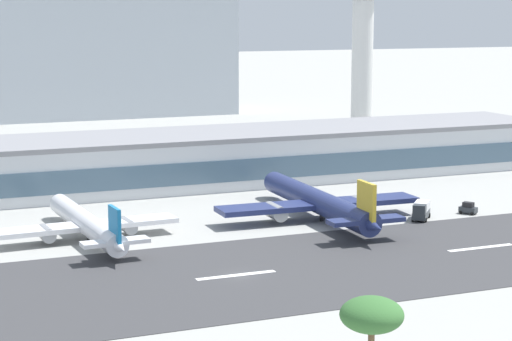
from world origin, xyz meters
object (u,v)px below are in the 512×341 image
object	(u,v)px
distant_hotel_block	(72,58)
service_box_truck_0	(421,210)
control_tower	(363,37)
airliner_gold_tail_gate_1	(321,203)
service_baggage_tug_1	(468,208)
airliner_blue_tail_gate_0	(88,225)
palm_tree_2	(372,317)
terminal_building	(145,161)

from	to	relation	value
distant_hotel_block	service_box_truck_0	size ratio (longest dim) A/B	18.61
control_tower	service_box_truck_0	xyz separation A→B (m)	(-40.32, -95.78, -28.02)
airliner_gold_tail_gate_1	service_box_truck_0	bearing A→B (deg)	-108.42
service_box_truck_0	service_baggage_tug_1	size ratio (longest dim) A/B	1.71
airliner_blue_tail_gate_0	airliner_gold_tail_gate_1	xyz separation A→B (m)	(42.03, -0.82, 0.49)
service_box_truck_0	service_baggage_tug_1	distance (m)	10.93
distant_hotel_block	palm_tree_2	distance (m)	272.59
distant_hotel_block	palm_tree_2	size ratio (longest dim) A/B	8.68
airliner_blue_tail_gate_0	service_baggage_tug_1	size ratio (longest dim) A/B	11.34
airliner_gold_tail_gate_1	service_baggage_tug_1	distance (m)	28.43
terminal_building	control_tower	bearing A→B (deg)	30.40
control_tower	service_baggage_tug_1	distance (m)	103.30
terminal_building	service_box_truck_0	bearing A→B (deg)	-53.95
service_box_truck_0	palm_tree_2	distance (m)	92.94
service_baggage_tug_1	airliner_gold_tail_gate_1	bearing A→B (deg)	48.26
service_baggage_tug_1	control_tower	bearing A→B (deg)	-48.33
airliner_gold_tail_gate_1	palm_tree_2	size ratio (longest dim) A/B	3.66
service_box_truck_0	palm_tree_2	world-z (taller)	palm_tree_2
distant_hotel_block	airliner_gold_tail_gate_1	bearing A→B (deg)	-88.69
control_tower	service_box_truck_0	size ratio (longest dim) A/B	8.05
control_tower	terminal_building	bearing A→B (deg)	-149.60
palm_tree_2	service_baggage_tug_1	bearing A→B (deg)	50.19
control_tower	airliner_gold_tail_gate_1	bearing A→B (deg)	-122.65
control_tower	service_baggage_tug_1	xyz separation A→B (m)	(-29.47, -94.74, -28.76)
terminal_building	airliner_gold_tail_gate_1	size ratio (longest dim) A/B	4.02
airliner_blue_tail_gate_0	service_baggage_tug_1	xyz separation A→B (m)	(69.89, -6.08, -1.65)
distant_hotel_block	service_baggage_tug_1	bearing A→B (deg)	-80.57
control_tower	distant_hotel_block	distance (m)	117.06
distant_hotel_block	service_baggage_tug_1	world-z (taller)	distant_hotel_block
airliner_gold_tail_gate_1	palm_tree_2	world-z (taller)	palm_tree_2
terminal_building	service_box_truck_0	xyz separation A→B (m)	(36.79, -50.54, -3.81)
control_tower	palm_tree_2	xyz separation A→B (m)	(-93.41, -171.46, -18.49)
airliner_blue_tail_gate_0	airliner_gold_tail_gate_1	distance (m)	42.04
service_box_truck_0	terminal_building	bearing A→B (deg)	-102.81
airliner_blue_tail_gate_0	distant_hotel_block	bearing A→B (deg)	-14.04
palm_tree_2	airliner_gold_tail_gate_1	bearing A→B (deg)	66.24
control_tower	service_baggage_tug_1	world-z (taller)	control_tower
airliner_gold_tail_gate_1	service_box_truck_0	size ratio (longest dim) A/B	7.84
service_baggage_tug_1	terminal_building	bearing A→B (deg)	12.85
distant_hotel_block	service_box_truck_0	bearing A→B (deg)	-83.75
distant_hotel_block	airliner_blue_tail_gate_0	xyz separation A→B (m)	(-37.71, -187.77, -18.08)
service_box_truck_0	service_baggage_tug_1	world-z (taller)	service_box_truck_0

